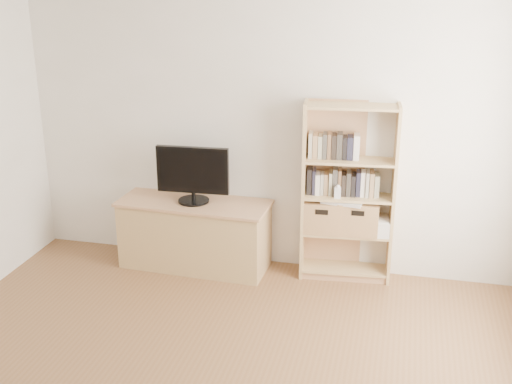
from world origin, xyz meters
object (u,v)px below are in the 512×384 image
(bookshelf, at_px, (348,193))
(basket_right, at_px, (358,216))
(basket_left, at_px, (323,215))
(baby_monitor, at_px, (338,193))
(television, at_px, (193,174))
(laptop, at_px, (343,200))
(tv_stand, at_px, (195,235))

(bookshelf, relative_size, basket_right, 4.51)
(basket_right, bearing_deg, bookshelf, 179.83)
(basket_right, bearing_deg, basket_left, -177.57)
(baby_monitor, distance_m, basket_right, 0.32)
(bookshelf, xyz_separation_m, basket_right, (0.10, 0.00, -0.21))
(bookshelf, distance_m, television, 1.39)
(television, xyz_separation_m, basket_right, (1.47, 0.11, -0.31))
(baby_monitor, relative_size, laptop, 0.28)
(basket_left, bearing_deg, laptop, -3.27)
(television, relative_size, basket_right, 1.86)
(tv_stand, distance_m, bookshelf, 1.47)
(bookshelf, bearing_deg, television, 179.22)
(tv_stand, distance_m, television, 0.59)
(television, distance_m, basket_right, 1.51)
(baby_monitor, bearing_deg, laptop, 59.04)
(tv_stand, distance_m, basket_right, 1.51)
(basket_right, relative_size, laptop, 1.01)
(tv_stand, relative_size, television, 2.04)
(bookshelf, distance_m, basket_left, 0.30)
(tv_stand, xyz_separation_m, bookshelf, (1.38, 0.11, 0.49))
(baby_monitor, bearing_deg, television, -178.71)
(baby_monitor, bearing_deg, tv_stand, -178.71)
(laptop, bearing_deg, bookshelf, 40.77)
(tv_stand, relative_size, basket_right, 3.79)
(laptop, bearing_deg, basket_left, -172.02)
(laptop, bearing_deg, television, -168.82)
(tv_stand, bearing_deg, baby_monitor, 3.19)
(television, xyz_separation_m, basket_left, (1.17, 0.09, -0.32))
(bookshelf, distance_m, laptop, 0.07)
(bookshelf, xyz_separation_m, laptop, (-0.03, -0.02, -0.06))
(tv_stand, distance_m, basket_left, 1.20)
(television, distance_m, laptop, 1.35)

